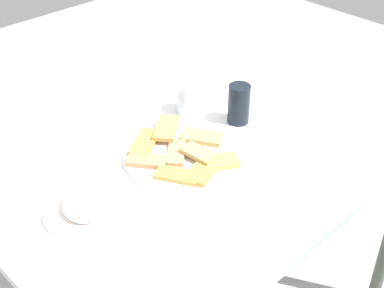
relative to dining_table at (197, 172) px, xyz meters
The scene contains 6 objects.
dining_table is the anchor object (origin of this frame).
pide_platter 0.11m from the dining_table, ahead, with size 0.33×0.33×0.04m.
salad_plate_greens 0.39m from the dining_table, ahead, with size 0.20×0.20×0.07m.
soda_can 0.24m from the dining_table, behind, with size 0.07×0.07×0.12m, color black.
drinking_glass 0.24m from the dining_table, 125.14° to the right, with size 0.07×0.07×0.09m, color silver.
fork 0.53m from the dining_table, 25.12° to the left, with size 0.19×0.01×0.01m, color silver.
Camera 1 is at (0.87, 0.88, 1.65)m, focal length 50.68 mm.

